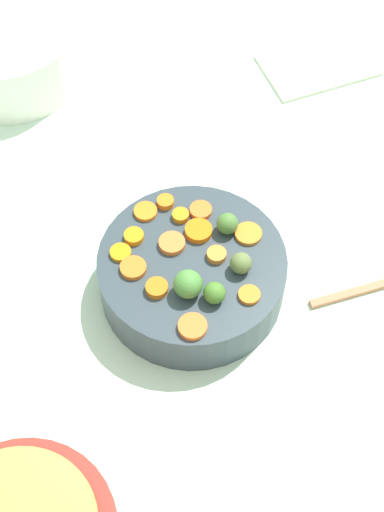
% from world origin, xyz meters
% --- Properties ---
extents(tabletop, '(2.40, 2.40, 0.02)m').
position_xyz_m(tabletop, '(0.00, 0.00, 0.01)').
color(tabletop, silver).
rests_on(tabletop, ground).
extents(serving_bowl_carrots, '(0.27, 0.27, 0.08)m').
position_xyz_m(serving_bowl_carrots, '(-0.04, -0.03, 0.06)').
color(serving_bowl_carrots, '#323F47').
rests_on(serving_bowl_carrots, tabletop).
extents(carrot_slice_0, '(0.05, 0.05, 0.01)m').
position_xyz_m(carrot_slice_0, '(0.05, -0.05, 0.10)').
color(carrot_slice_0, orange).
rests_on(carrot_slice_0, serving_bowl_carrots).
extents(carrot_slice_1, '(0.05, 0.05, 0.01)m').
position_xyz_m(carrot_slice_1, '(-0.04, 0.01, 0.10)').
color(carrot_slice_1, orange).
rests_on(carrot_slice_1, serving_bowl_carrots).
extents(carrot_slice_2, '(0.05, 0.05, 0.01)m').
position_xyz_m(carrot_slice_2, '(0.03, 0.03, 0.10)').
color(carrot_slice_2, orange).
rests_on(carrot_slice_2, serving_bowl_carrots).
extents(carrot_slice_3, '(0.03, 0.03, 0.01)m').
position_xyz_m(carrot_slice_3, '(-0.02, -0.12, 0.10)').
color(carrot_slice_3, orange).
rests_on(carrot_slice_3, serving_bowl_carrots).
extents(carrot_slice_4, '(0.04, 0.04, 0.01)m').
position_xyz_m(carrot_slice_4, '(-0.11, 0.02, 0.10)').
color(carrot_slice_4, orange).
rests_on(carrot_slice_4, serving_bowl_carrots).
extents(carrot_slice_5, '(0.05, 0.05, 0.01)m').
position_xyz_m(carrot_slice_5, '(-0.11, -0.11, 0.10)').
color(carrot_slice_5, orange).
rests_on(carrot_slice_5, serving_bowl_carrots).
extents(carrot_slice_6, '(0.04, 0.04, 0.01)m').
position_xyz_m(carrot_slice_6, '(0.00, -0.00, 0.10)').
color(carrot_slice_6, orange).
rests_on(carrot_slice_6, serving_bowl_carrots).
extents(carrot_slice_7, '(0.04, 0.04, 0.01)m').
position_xyz_m(carrot_slice_7, '(-0.11, -0.03, 0.10)').
color(carrot_slice_7, orange).
rests_on(carrot_slice_7, serving_bowl_carrots).
extents(carrot_slice_8, '(0.03, 0.03, 0.01)m').
position_xyz_m(carrot_slice_8, '(-0.10, 0.05, 0.10)').
color(carrot_slice_8, orange).
rests_on(carrot_slice_8, serving_bowl_carrots).
extents(carrot_slice_9, '(0.03, 0.03, 0.01)m').
position_xyz_m(carrot_slice_9, '(-0.00, 0.04, 0.10)').
color(carrot_slice_9, orange).
rests_on(carrot_slice_9, serving_bowl_carrots).
extents(carrot_slice_10, '(0.03, 0.03, 0.01)m').
position_xyz_m(carrot_slice_10, '(0.00, 0.07, 0.10)').
color(carrot_slice_10, orange).
rests_on(carrot_slice_10, serving_bowl_carrots).
extents(carrot_slice_11, '(0.04, 0.04, 0.01)m').
position_xyz_m(carrot_slice_11, '(-0.07, 0.06, 0.10)').
color(carrot_slice_11, orange).
rests_on(carrot_slice_11, serving_bowl_carrots).
extents(carrot_slice_12, '(0.05, 0.05, 0.01)m').
position_xyz_m(carrot_slice_12, '(-0.03, 0.08, 0.10)').
color(carrot_slice_12, orange).
rests_on(carrot_slice_12, serving_bowl_carrots).
extents(carrot_slice_13, '(0.03, 0.03, 0.01)m').
position_xyz_m(carrot_slice_13, '(-0.01, -0.05, 0.10)').
color(carrot_slice_13, orange).
rests_on(carrot_slice_13, serving_bowl_carrots).
extents(brussels_sprout_0, '(0.03, 0.03, 0.03)m').
position_xyz_m(brussels_sprout_0, '(-0.06, -0.09, 0.11)').
color(brussels_sprout_0, '#467729').
rests_on(brussels_sprout_0, serving_bowl_carrots).
extents(brussels_sprout_1, '(0.03, 0.03, 0.03)m').
position_xyz_m(brussels_sprout_1, '(0.00, -0.08, 0.11)').
color(brussels_sprout_1, '#5F713D').
rests_on(brussels_sprout_1, serving_bowl_carrots).
extents(brussels_sprout_2, '(0.04, 0.04, 0.04)m').
position_xyz_m(brussels_sprout_2, '(-0.08, -0.06, 0.12)').
color(brussels_sprout_2, '#4B863A').
rests_on(brussels_sprout_2, serving_bowl_carrots).
extents(brussels_sprout_3, '(0.03, 0.03, 0.03)m').
position_xyz_m(brussels_sprout_3, '(0.03, -0.02, 0.11)').
color(brussels_sprout_3, '#497333').
rests_on(brussels_sprout_3, serving_bowl_carrots).
extents(casserole_dish, '(0.25, 0.25, 0.10)m').
position_xyz_m(casserole_dish, '(0.03, 0.52, 0.07)').
color(casserole_dish, white).
rests_on(casserole_dish, tabletop).
extents(dish_towel, '(0.23, 0.19, 0.01)m').
position_xyz_m(dish_towel, '(0.45, 0.16, 0.02)').
color(dish_towel, silver).
rests_on(dish_towel, tabletop).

